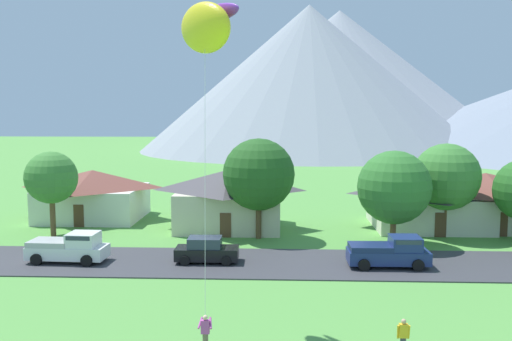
% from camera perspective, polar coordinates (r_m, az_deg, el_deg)
% --- Properties ---
extents(road_strip, '(160.00, 7.35, 0.08)m').
position_cam_1_polar(road_strip, '(37.62, 0.72, -9.46)').
color(road_strip, '#38383D').
rests_on(road_strip, ground).
extents(mountain_east_ridge, '(84.84, 84.84, 36.35)m').
position_cam_1_polar(mountain_east_ridge, '(142.95, 5.43, 9.41)').
color(mountain_east_ridge, '#8E939E').
rests_on(mountain_east_ridge, ground).
extents(mountain_central_ridge, '(99.50, 99.50, 39.30)m').
position_cam_1_polar(mountain_central_ridge, '(169.24, 8.49, 9.37)').
color(mountain_central_ridge, '#8E939E').
rests_on(mountain_central_ridge, ground).
extents(house_leftmost, '(10.18, 8.58, 4.51)m').
position_cam_1_polar(house_leftmost, '(50.83, 17.22, -2.97)').
color(house_leftmost, beige).
rests_on(house_leftmost, ground).
extents(house_left_center, '(9.48, 7.73, 5.13)m').
position_cam_1_polar(house_left_center, '(48.07, -2.74, -2.82)').
color(house_left_center, beige).
rests_on(house_left_center, ground).
extents(house_right_center, '(9.73, 8.35, 4.61)m').
position_cam_1_polar(house_right_center, '(54.44, -16.37, -2.29)').
color(house_right_center, silver).
rests_on(house_right_center, ground).
extents(house_rightmost, '(10.37, 8.64, 4.74)m').
position_cam_1_polar(house_rightmost, '(52.77, 22.40, -2.70)').
color(house_rightmost, beige).
rests_on(house_rightmost, ground).
extents(tree_near_left, '(5.71, 5.71, 8.01)m').
position_cam_1_polar(tree_near_left, '(43.82, 0.27, -0.42)').
color(tree_near_left, brown).
rests_on(tree_near_left, ground).
extents(tree_left_of_center, '(5.53, 5.53, 7.22)m').
position_cam_1_polar(tree_left_of_center, '(42.85, 13.98, -1.69)').
color(tree_left_of_center, brown).
rests_on(tree_left_of_center, ground).
extents(tree_near_right, '(5.37, 5.37, 7.57)m').
position_cam_1_polar(tree_near_right, '(46.99, 18.94, -0.63)').
color(tree_near_right, brown).
rests_on(tree_near_right, ground).
extents(tree_far_right, '(4.21, 4.21, 6.91)m').
position_cam_1_polar(tree_far_right, '(47.69, -20.26, -0.71)').
color(tree_far_right, brown).
rests_on(tree_far_right, ground).
extents(parked_car_black_west_end, '(4.23, 2.14, 1.68)m').
position_cam_1_polar(parked_car_black_west_end, '(37.67, -5.10, -8.16)').
color(parked_car_black_west_end, black).
rests_on(parked_car_black_west_end, road_strip).
extents(pickup_truck_white_west_side, '(5.28, 2.50, 1.99)m').
position_cam_1_polar(pickup_truck_white_west_side, '(39.58, -18.56, -7.47)').
color(pickup_truck_white_west_side, white).
rests_on(pickup_truck_white_west_side, road_strip).
extents(pickup_truck_navy_east_side, '(5.24, 2.40, 1.99)m').
position_cam_1_polar(pickup_truck_navy_east_side, '(37.44, 13.60, -8.10)').
color(pickup_truck_navy_east_side, navy).
rests_on(pickup_truck_navy_east_side, road_strip).
extents(kite_flyer_with_kite, '(3.72, 5.92, 15.23)m').
position_cam_1_polar(kite_flyer_with_kite, '(26.47, -5.16, 14.22)').
color(kite_flyer_with_kite, '#70604C').
rests_on(kite_flyer_with_kite, ground).
extents(watcher_person, '(0.56, 0.24, 1.68)m').
position_cam_1_polar(watcher_person, '(24.68, 14.86, -16.22)').
color(watcher_person, '#3D3D42').
rests_on(watcher_person, ground).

